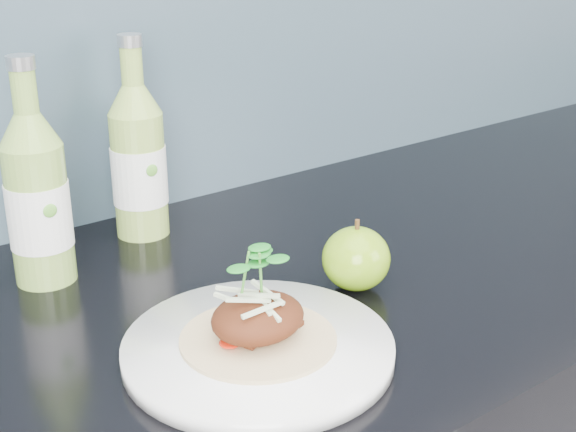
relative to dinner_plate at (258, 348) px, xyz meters
The scene contains 5 objects.
dinner_plate is the anchor object (origin of this frame).
pork_taco 0.04m from the dinner_plate, 94.47° to the left, with size 0.14×0.14×0.10m.
green_apple 0.17m from the dinner_plate, 16.93° to the left, with size 0.09×0.09×0.08m.
cider_bottle_left 0.30m from the dinner_plate, 108.89° to the left, with size 0.07×0.07×0.25m.
cider_bottle_right 0.34m from the dinner_plate, 80.63° to the left, with size 0.07×0.07×0.25m.
Camera 1 is at (-0.37, 1.06, 1.29)m, focal length 50.00 mm.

